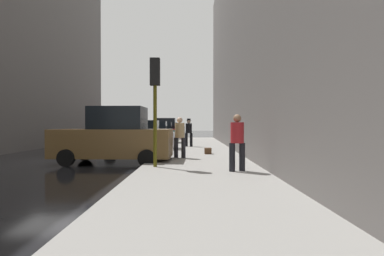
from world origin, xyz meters
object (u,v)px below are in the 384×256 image
Objects in this scene: parked_silver_sedan at (139,137)px; duffel_bag at (208,151)px; parked_red_hatchback at (160,132)px; pedestrian_in_tan_coat at (180,135)px; parked_bronze_suv at (115,138)px; pedestrian_with_fedora at (189,131)px; traffic_light at (155,88)px; pedestrian_in_red_jacket at (237,139)px; parked_gray_coupe at (169,130)px; parked_black_suv at (165,129)px; parked_dark_green_sedan at (152,134)px; fire_hydrant at (169,144)px.

parked_silver_sedan is 4.91m from duffel_bag.
pedestrian_in_tan_coat is at bearing -81.02° from parked_red_hatchback.
pedestrian_in_tan_coat is at bearing 14.27° from parked_bronze_suv.
traffic_light is at bearing -96.42° from pedestrian_with_fedora.
traffic_light reaches higher than duffel_bag.
parked_red_hatchback is 10.19m from pedestrian_with_fedora.
pedestrian_in_red_jacket is at bearing -61.89° from parked_silver_sedan.
parked_gray_coupe is at bearing 90.00° from parked_red_hatchback.
parked_silver_sedan is 5.40m from pedestrian_in_tan_coat.
parked_black_suv is 19.73m from duffel_bag.
parked_silver_sedan is 0.92× the size of parked_black_suv.
parked_bronze_suv is at bearing -165.73° from pedestrian_in_tan_coat.
fire_hydrant is (1.80, -6.77, -0.35)m from parked_dark_green_sedan.
duffel_bag is (1.28, 1.74, -0.81)m from pedestrian_in_tan_coat.
pedestrian_in_red_jacket is (4.44, -8.31, 0.26)m from parked_silver_sedan.
parked_bronze_suv is 27.49m from parked_gray_coupe.
parked_black_suv reaches higher than pedestrian_with_fedora.
parked_silver_sedan is 1.00× the size of parked_dark_green_sedan.
traffic_light reaches higher than parked_dark_green_sedan.
pedestrian_with_fedora is at bearing -78.87° from parked_black_suv.
traffic_light is at bearing 159.75° from pedestrian_in_red_jacket.
parked_dark_green_sedan is 16.36m from parked_gray_coupe.
fire_hydrant is (1.80, -23.13, -0.35)m from parked_gray_coupe.
parked_silver_sedan is 0.99× the size of parked_red_hatchback.
pedestrian_in_red_jacket is (1.87, -3.56, 0.00)m from pedestrian_in_tan_coat.
parked_silver_sedan is 11.49m from parked_red_hatchback.
pedestrian_with_fedora reaches higher than parked_gray_coupe.
parked_dark_green_sedan is at bearing 125.65° from pedestrian_with_fedora.
fire_hydrant is at bearing -81.81° from parked_red_hatchback.
pedestrian_with_fedora is at bearing -73.61° from parked_red_hatchback.
parked_black_suv is 5.76m from parked_gray_coupe.
parked_dark_green_sedan is at bearing 113.75° from duffel_bag.
parked_bronze_suv reaches higher than parked_gray_coupe.
pedestrian_in_red_jacket reaches higher than fire_hydrant.
parked_red_hatchback is 2.39× the size of pedestrian_with_fedora.
fire_hydrant is at bearing -75.08° from parked_dark_green_sedan.
parked_red_hatchback is 9.67× the size of duffel_bag.
parked_bronze_suv is at bearing -148.06° from duffel_bag.
parked_red_hatchback is 2.49× the size of pedestrian_in_tan_coat.
fire_hydrant is 1.60× the size of duffel_bag.
parked_bronze_suv reaches higher than pedestrian_in_tan_coat.
fire_hydrant is 0.41× the size of pedestrian_in_tan_coat.
parked_red_hatchback is at bearing 90.00° from parked_bronze_suv.
pedestrian_in_tan_coat is at bearing -126.22° from duffel_bag.
parked_dark_green_sedan is at bearing 98.07° from traffic_light.
pedestrian_in_tan_coat and pedestrian_in_red_jacket have the same top height.
parked_bronze_suv is 2.65m from pedestrian_in_tan_coat.
parked_black_suv is at bearing 101.24° from duffel_bag.
traffic_light reaches higher than parked_gray_coupe.
parked_black_suv is 2.59× the size of pedestrian_with_fedora.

